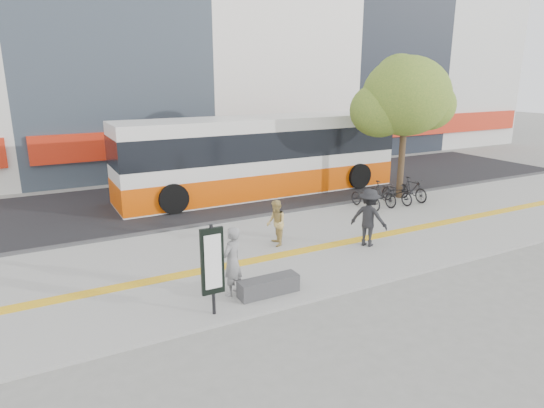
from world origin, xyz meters
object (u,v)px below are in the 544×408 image
bench (269,286)px  bus (261,158)px  street_tree (404,98)px  pedestrian_dark (369,218)px  seated_woman (232,261)px  signboard (212,263)px  pedestrian_tan (276,223)px

bench → bus: bearing=64.2°
street_tree → pedestrian_dark: size_ratio=3.33×
seated_woman → pedestrian_dark: bearing=160.8°
signboard → seated_woman: signboard is taller
bench → pedestrian_dark: pedestrian_dark is taller
signboard → pedestrian_dark: size_ratio=1.16×
pedestrian_tan → pedestrian_dark: pedestrian_dark is taller
bus → pedestrian_tan: bearing=-113.0°
bench → bus: bus is taller
bench → pedestrian_dark: bearing=20.0°
pedestrian_tan → street_tree: bearing=125.3°
seated_woman → pedestrian_tan: size_ratio=1.18×
bench → signboard: 1.94m
signboard → seated_woman: 1.16m
street_tree → bus: bearing=144.2°
bench → seated_woman: (-0.80, 0.44, 0.67)m
bench → signboard: signboard is taller
pedestrian_tan → pedestrian_dark: size_ratio=0.80×
seated_woman → pedestrian_tan: 3.75m
seated_woman → bus: bearing=-152.6°
bench → pedestrian_dark: (4.53, 1.65, 0.72)m
bus → seated_woman: bearing=-120.6°
pedestrian_tan → pedestrian_dark: (2.66, -1.41, 0.19)m
pedestrian_tan → seated_woman: bearing=-30.8°
bench → pedestrian_tan: pedestrian_tan is taller
pedestrian_dark → street_tree: bearing=-81.9°
seated_woman → pedestrian_tan: (2.67, 2.63, -0.14)m
seated_woman → pedestrian_tan: seated_woman is taller
pedestrian_tan → bench: bearing=-16.7°
bench → pedestrian_tan: (1.87, 3.06, 0.53)m
pedestrian_dark → signboard: bearing=76.0°
bench → pedestrian_tan: size_ratio=1.05×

